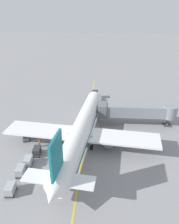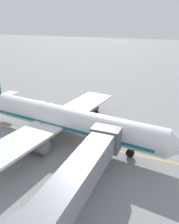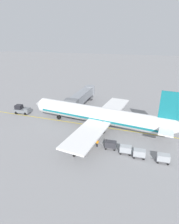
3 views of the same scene
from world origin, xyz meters
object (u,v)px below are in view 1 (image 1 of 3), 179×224
Objects in this scene: jet_bridge at (137,111)px; baggage_tug_lead at (26,136)px; baggage_cart_second_in_train at (28,161)px; baggage_cart_tail_end at (10,189)px; baggage_tug_trailing at (57,137)px; ground_crew_wing_walker at (39,143)px; baggage_cart_front at (37,151)px; parked_airliner at (82,130)px; baggage_cart_third_in_train at (20,170)px; pushback_tractor at (95,96)px.

baggage_tug_lead is at bearing -161.02° from jet_bridge.
baggage_cart_second_in_train and baggage_cart_tail_end have the same top height.
baggage_tug_lead is 1.00× the size of baggage_tug_trailing.
ground_crew_wing_walker is at bearing -151.99° from jet_bridge.
parked_airliner is at bearing 29.30° from baggage_cart_front.
baggage_tug_trailing is 8.79m from baggage_cart_second_in_train.
baggage_tug_lead is 0.94× the size of baggage_cart_second_in_train.
baggage_tug_lead is 0.94× the size of baggage_cart_tail_end.
baggage_cart_third_in_train and baggage_cart_tail_end have the same top height.
baggage_tug_lead and baggage_tug_trailing have the same top height.
jet_bridge is 22.62m from ground_crew_wing_walker.
baggage_cart_third_in_train is (2.64, -10.57, 0.24)m from baggage_tug_lead.
pushback_tractor is 1.55× the size of baggage_cart_third_in_train.
baggage_tug_trailing is 1.63× the size of ground_crew_wing_walker.
ground_crew_wing_walker is at bearing 95.24° from baggage_cart_front.
baggage_cart_front is (-9.52, -27.57, -0.15)m from pushback_tractor.
jet_bridge is 6.07× the size of baggage_cart_third_in_train.
parked_airliner is at bearing 12.37° from ground_crew_wing_walker.
pushback_tractor is at bearing 73.16° from baggage_tug_trailing.
baggage_cart_second_in_train is 5.59m from ground_crew_wing_walker.
baggage_cart_third_in_train is 1.74× the size of ground_crew_wing_walker.
baggage_tug_lead is at bearing 104.00° from baggage_cart_third_in_train.
baggage_cart_front is (-2.73, -5.15, 0.24)m from baggage_tug_trailing.
jet_bridge reaches higher than baggage_cart_front.
baggage_cart_front is at bearing -117.91° from baggage_tug_trailing.
parked_airliner is 12.70× the size of baggage_cart_tail_end.
ground_crew_wing_walker is at bearing 85.26° from baggage_cart_tail_end.
baggage_cart_second_in_train is (-0.69, -2.94, 0.00)m from baggage_cart_front.
baggage_tug_trailing is 5.83m from baggage_cart_front.
jet_bridge is 6.07× the size of baggage_cart_tail_end.
baggage_cart_third_in_train is at bearing -132.49° from parked_airliner.
pushback_tractor is at bearing 68.63° from ground_crew_wing_walker.
baggage_cart_front and baggage_cart_third_in_train have the same top height.
baggage_tug_lead is 1.63× the size of ground_crew_wing_walker.
jet_bridge is at bearing 18.98° from baggage_tug_lead.
jet_bridge is 10.57× the size of ground_crew_wing_walker.
baggage_cart_tail_end is (-20.85, -22.59, -2.51)m from jet_bridge.
parked_airliner is 11.92m from baggage_tug_lead.
baggage_cart_tail_end is (-9.09, -13.81, -2.24)m from parked_airliner.
baggage_cart_third_in_train is 3.98m from baggage_cart_tail_end.
ground_crew_wing_walker is at bearing -111.37° from pushback_tractor.
ground_crew_wing_walker is at bearing 83.56° from baggage_cart_third_in_train.
baggage_tug_trailing is (-6.79, -22.42, -0.39)m from pushback_tractor.
jet_bridge is 28.00m from baggage_cart_third_in_train.
baggage_cart_second_in_train is (3.09, -8.09, 0.24)m from baggage_tug_lead.
baggage_cart_tail_end is (-3.97, -14.55, 0.24)m from baggage_tug_trailing.
pushback_tractor is at bearing 70.96° from baggage_cart_front.
ground_crew_wing_walker reaches higher than baggage_cart_front.
jet_bridge is at bearing 33.93° from baggage_cart_front.
baggage_cart_tail_end is 12.08m from ground_crew_wing_walker.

